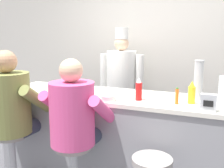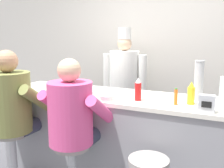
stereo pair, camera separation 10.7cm
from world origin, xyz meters
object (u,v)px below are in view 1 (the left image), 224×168
object	(u,v)px
coffee_mug_blue	(85,89)
diner_seated_olive	(11,106)
cereal_bowl	(108,98)
coffee_mug_tan	(14,87)
cup_stack_steel	(198,80)
cook_in_whites_near	(121,81)
diner_seated_pink	(74,117)
hot_sauce_bottle_orange	(177,96)
mustard_bottle_yellow	(192,93)
ketchup_bottle_red	(139,90)
breakfast_plate	(75,95)
napkin_dispenser_chrome	(208,103)

from	to	relation	value
coffee_mug_blue	diner_seated_olive	xyz separation A→B (m)	(-0.56, -0.52, -0.13)
cereal_bowl	coffee_mug_tan	world-z (taller)	coffee_mug_tan
cup_stack_steel	cook_in_whites_near	world-z (taller)	cook_in_whites_near
cup_stack_steel	diner_seated_pink	xyz separation A→B (m)	(-1.00, -0.69, -0.30)
hot_sauce_bottle_orange	cereal_bowl	world-z (taller)	hot_sauce_bottle_orange
mustard_bottle_yellow	hot_sauce_bottle_orange	distance (m)	0.14
cup_stack_steel	diner_seated_olive	bearing A→B (deg)	-158.45
hot_sauce_bottle_orange	diner_seated_olive	distance (m)	1.64
mustard_bottle_yellow	coffee_mug_tan	xyz separation A→B (m)	(-1.94, -0.18, -0.05)
cook_in_whites_near	ketchup_bottle_red	bearing A→B (deg)	-61.61
cook_in_whites_near	hot_sauce_bottle_orange	bearing A→B (deg)	-49.30
cook_in_whites_near	breakfast_plate	bearing A→B (deg)	-92.13
hot_sauce_bottle_orange	diner_seated_olive	size ratio (longest dim) A/B	0.10
coffee_mug_tan	cook_in_whites_near	size ratio (longest dim) A/B	0.08
diner_seated_pink	cup_stack_steel	bearing A→B (deg)	34.56
mustard_bottle_yellow	diner_seated_pink	world-z (taller)	diner_seated_pink
cup_stack_steel	diner_seated_olive	size ratio (longest dim) A/B	0.27
ketchup_bottle_red	cup_stack_steel	xyz separation A→B (m)	(0.52, 0.27, 0.09)
coffee_mug_tan	mustard_bottle_yellow	bearing A→B (deg)	5.25
diner_seated_pink	ketchup_bottle_red	bearing A→B (deg)	41.66
coffee_mug_tan	coffee_mug_blue	world-z (taller)	same
hot_sauce_bottle_orange	coffee_mug_blue	bearing A→B (deg)	173.82
mustard_bottle_yellow	cup_stack_steel	xyz separation A→B (m)	(0.04, 0.20, 0.10)
hot_sauce_bottle_orange	diner_seated_olive	bearing A→B (deg)	-165.45
diner_seated_olive	cook_in_whites_near	bearing A→B (deg)	68.50
coffee_mug_tan	diner_seated_pink	xyz separation A→B (m)	(0.98, -0.31, -0.16)
ketchup_bottle_red	cup_stack_steel	bearing A→B (deg)	26.88
mustard_bottle_yellow	breakfast_plate	xyz separation A→B (m)	(-1.14, -0.18, -0.08)
breakfast_plate	napkin_dispenser_chrome	size ratio (longest dim) A/B	1.63
cup_stack_steel	diner_seated_pink	world-z (taller)	diner_seated_pink
coffee_mug_blue	cook_in_whites_near	world-z (taller)	cook_in_whites_near
cereal_bowl	diner_seated_pink	distance (m)	0.38
diner_seated_olive	diner_seated_pink	bearing A→B (deg)	-0.24
coffee_mug_blue	cup_stack_steel	xyz separation A→B (m)	(1.17, 0.17, 0.15)
coffee_mug_tan	cup_stack_steel	world-z (taller)	cup_stack_steel
mustard_bottle_yellow	cook_in_whites_near	size ratio (longest dim) A/B	0.12
hot_sauce_bottle_orange	napkin_dispenser_chrome	size ratio (longest dim) A/B	1.06
diner_seated_olive	cook_in_whites_near	world-z (taller)	cook_in_whites_near
diner_seated_olive	cook_in_whites_near	distance (m)	1.66
cup_stack_steel	napkin_dispenser_chrome	distance (m)	0.44
coffee_mug_tan	diner_seated_olive	world-z (taller)	diner_seated_olive
cereal_bowl	coffee_mug_blue	world-z (taller)	coffee_mug_blue
coffee_mug_tan	coffee_mug_blue	size ratio (longest dim) A/B	1.05
ketchup_bottle_red	hot_sauce_bottle_orange	distance (m)	0.37
hot_sauce_bottle_orange	coffee_mug_tan	distance (m)	1.82
hot_sauce_bottle_orange	coffee_mug_blue	xyz separation A→B (m)	(-1.01, 0.11, -0.03)
cereal_bowl	cook_in_whites_near	distance (m)	1.30
coffee_mug_tan	diner_seated_olive	distance (m)	0.41
coffee_mug_blue	napkin_dispenser_chrome	xyz separation A→B (m)	(1.29, -0.24, 0.03)
cereal_bowl	napkin_dispenser_chrome	xyz separation A→B (m)	(0.91, -0.00, 0.05)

